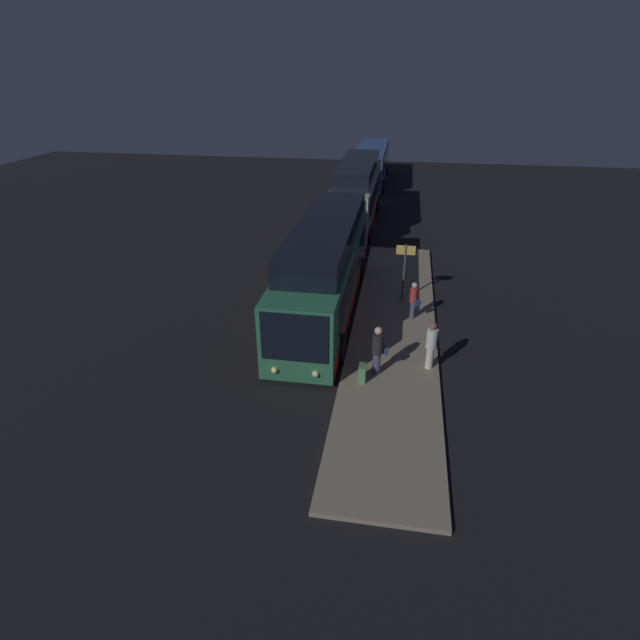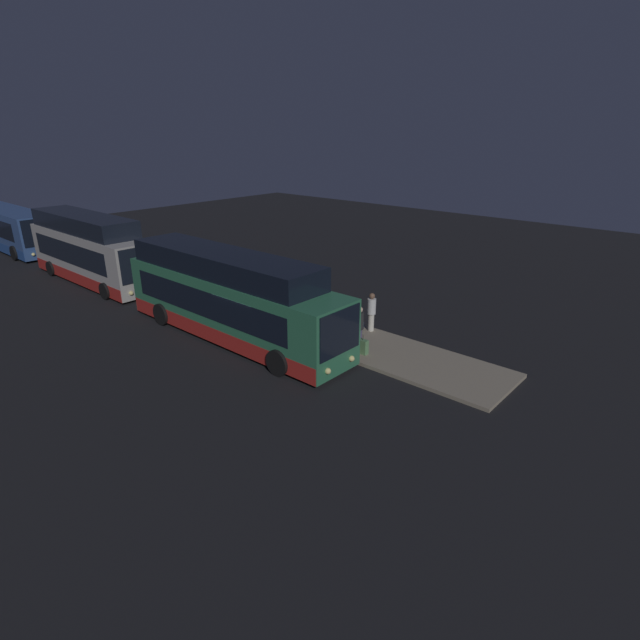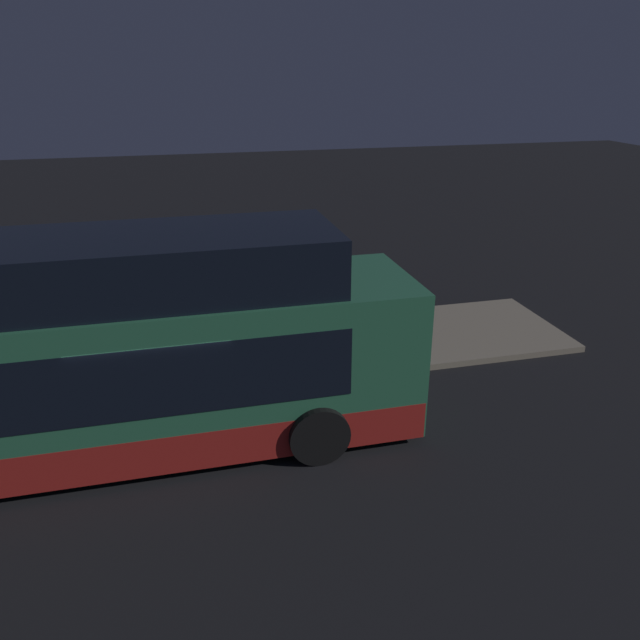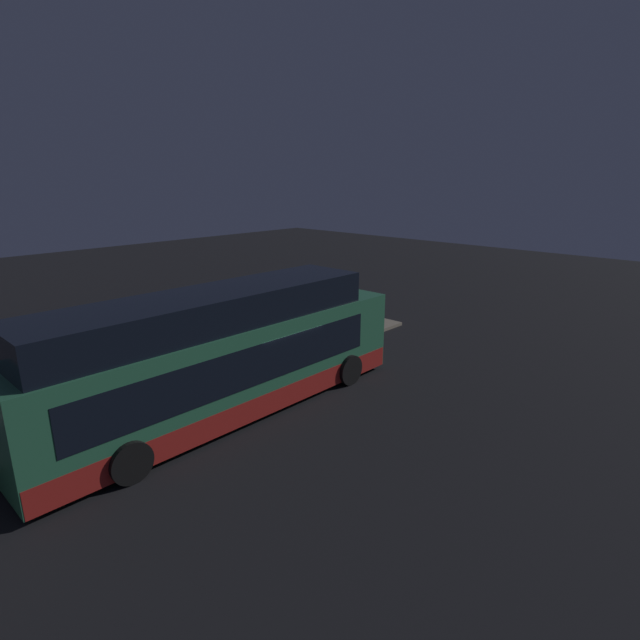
{
  "view_description": "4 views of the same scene",
  "coord_description": "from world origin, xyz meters",
  "px_view_note": "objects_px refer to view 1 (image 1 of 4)",
  "views": [
    {
      "loc": [
        18.49,
        3.3,
        9.96
      ],
      "look_at": [
        3.15,
        0.73,
        1.88
      ],
      "focal_mm": 28.0,
      "sensor_mm": 36.0,
      "label": 1
    },
    {
      "loc": [
        15.34,
        -13.11,
        8.99
      ],
      "look_at": [
        3.15,
        0.73,
        1.88
      ],
      "focal_mm": 28.0,
      "sensor_mm": 36.0,
      "label": 2
    },
    {
      "loc": [
        0.43,
        -10.09,
        6.5
      ],
      "look_at": [
        3.15,
        0.73,
        1.88
      ],
      "focal_mm": 35.0,
      "sensor_mm": 36.0,
      "label": 3
    },
    {
      "loc": [
        -9.97,
        -11.65,
        7.11
      ],
      "look_at": [
        3.15,
        0.73,
        1.88
      ],
      "focal_mm": 28.0,
      "sensor_mm": 36.0,
      "label": 4
    }
  ],
  "objects_px": {
    "bus_lead": "(325,271)",
    "sign_post": "(405,265)",
    "bus_third": "(371,165)",
    "passenger_waiting": "(414,299)",
    "passenger_boarding": "(378,349)",
    "bus_second": "(356,197)",
    "passenger_with_bags": "(431,343)",
    "suitcase": "(362,373)"
  },
  "relations": [
    {
      "from": "passenger_waiting",
      "to": "bus_second",
      "type": "bearing_deg",
      "value": -111.3
    },
    {
      "from": "passenger_waiting",
      "to": "passenger_with_bags",
      "type": "height_order",
      "value": "passenger_with_bags"
    },
    {
      "from": "passenger_waiting",
      "to": "passenger_boarding",
      "type": "bearing_deg",
      "value": 38.02
    },
    {
      "from": "passenger_boarding",
      "to": "passenger_with_bags",
      "type": "height_order",
      "value": "passenger_boarding"
    },
    {
      "from": "passenger_boarding",
      "to": "sign_post",
      "type": "xyz_separation_m",
      "value": [
        -6.33,
        0.76,
        0.71
      ]
    },
    {
      "from": "passenger_boarding",
      "to": "sign_post",
      "type": "bearing_deg",
      "value": 147.87
    },
    {
      "from": "passenger_boarding",
      "to": "passenger_with_bags",
      "type": "xyz_separation_m",
      "value": [
        -0.68,
        1.84,
        -0.0
      ]
    },
    {
      "from": "bus_third",
      "to": "passenger_with_bags",
      "type": "relative_size",
      "value": 6.43
    },
    {
      "from": "bus_second",
      "to": "sign_post",
      "type": "bearing_deg",
      "value": 15.6
    },
    {
      "from": "bus_second",
      "to": "passenger_with_bags",
      "type": "bearing_deg",
      "value": 14.11
    },
    {
      "from": "passenger_with_bags",
      "to": "sign_post",
      "type": "distance_m",
      "value": 5.79
    },
    {
      "from": "bus_third",
      "to": "suitcase",
      "type": "xyz_separation_m",
      "value": [
        32.76,
        2.23,
        -1.12
      ]
    },
    {
      "from": "bus_second",
      "to": "passenger_boarding",
      "type": "distance_m",
      "value": 18.9
    },
    {
      "from": "bus_third",
      "to": "suitcase",
      "type": "height_order",
      "value": "bus_third"
    },
    {
      "from": "passenger_with_bags",
      "to": "passenger_waiting",
      "type": "bearing_deg",
      "value": 93.78
    },
    {
      "from": "bus_lead",
      "to": "passenger_waiting",
      "type": "height_order",
      "value": "bus_lead"
    },
    {
      "from": "passenger_with_bags",
      "to": "passenger_boarding",
      "type": "bearing_deg",
      "value": -164.67
    },
    {
      "from": "suitcase",
      "to": "passenger_boarding",
      "type": "bearing_deg",
      "value": 140.35
    },
    {
      "from": "bus_second",
      "to": "passenger_waiting",
      "type": "height_order",
      "value": "bus_second"
    },
    {
      "from": "passenger_boarding",
      "to": "passenger_with_bags",
      "type": "distance_m",
      "value": 1.96
    },
    {
      "from": "bus_second",
      "to": "suitcase",
      "type": "relative_size",
      "value": 13.27
    },
    {
      "from": "passenger_boarding",
      "to": "sign_post",
      "type": "height_order",
      "value": "sign_post"
    },
    {
      "from": "passenger_waiting",
      "to": "passenger_with_bags",
      "type": "bearing_deg",
      "value": 62.11
    },
    {
      "from": "passenger_boarding",
      "to": "bus_second",
      "type": "bearing_deg",
      "value": 162.9
    },
    {
      "from": "passenger_waiting",
      "to": "passenger_with_bags",
      "type": "xyz_separation_m",
      "value": [
        3.85,
        0.6,
        0.1
      ]
    },
    {
      "from": "bus_third",
      "to": "suitcase",
      "type": "relative_size",
      "value": 13.76
    },
    {
      "from": "suitcase",
      "to": "passenger_waiting",
      "type": "bearing_deg",
      "value": 161.63
    },
    {
      "from": "bus_second",
      "to": "passenger_with_bags",
      "type": "xyz_separation_m",
      "value": [
        18.01,
        4.53,
        -0.71
      ]
    },
    {
      "from": "bus_third",
      "to": "passenger_boarding",
      "type": "relative_size",
      "value": 6.4
    },
    {
      "from": "passenger_with_bags",
      "to": "bus_second",
      "type": "bearing_deg",
      "value": 98.98
    },
    {
      "from": "passenger_with_bags",
      "to": "suitcase",
      "type": "bearing_deg",
      "value": -156.78
    },
    {
      "from": "bus_third",
      "to": "passenger_with_bags",
      "type": "height_order",
      "value": "bus_third"
    },
    {
      "from": "bus_third",
      "to": "passenger_waiting",
      "type": "xyz_separation_m",
      "value": [
        27.67,
        3.92,
        -0.53
      ]
    },
    {
      "from": "bus_third",
      "to": "bus_lead",
      "type": "bearing_deg",
      "value": -0.0
    },
    {
      "from": "passenger_boarding",
      "to": "passenger_with_bags",
      "type": "relative_size",
      "value": 1.01
    },
    {
      "from": "bus_lead",
      "to": "sign_post",
      "type": "xyz_separation_m",
      "value": [
        -1.09,
        3.45,
        0.1
      ]
    },
    {
      "from": "bus_lead",
      "to": "sign_post",
      "type": "distance_m",
      "value": 3.62
    },
    {
      "from": "bus_lead",
      "to": "passenger_boarding",
      "type": "xyz_separation_m",
      "value": [
        5.25,
        2.69,
        -0.61
      ]
    },
    {
      "from": "bus_lead",
      "to": "passenger_boarding",
      "type": "bearing_deg",
      "value": 27.15
    },
    {
      "from": "sign_post",
      "to": "bus_third",
      "type": "bearing_deg",
      "value": -172.41
    },
    {
      "from": "bus_third",
      "to": "passenger_boarding",
      "type": "height_order",
      "value": "bus_third"
    },
    {
      "from": "sign_post",
      "to": "passenger_boarding",
      "type": "bearing_deg",
      "value": -6.83
    }
  ]
}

